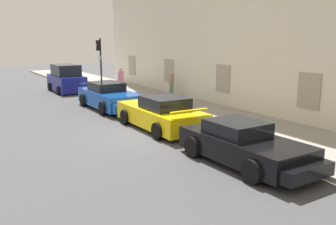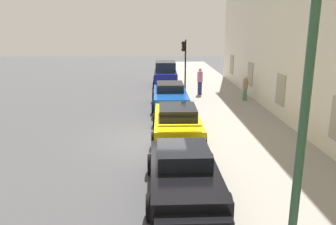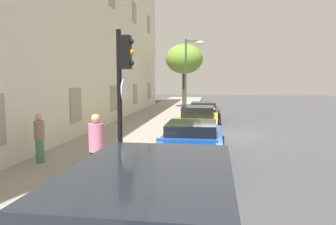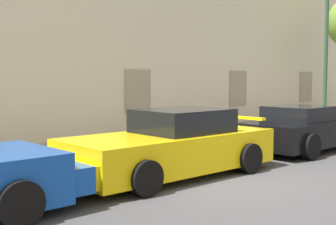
{
  "view_description": "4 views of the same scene",
  "coord_description": "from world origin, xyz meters",
  "px_view_note": "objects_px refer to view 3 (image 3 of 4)",
  "views": [
    {
      "loc": [
        12.49,
        -6.81,
        3.82
      ],
      "look_at": [
        0.89,
        0.44,
        1.0
      ],
      "focal_mm": 39.36,
      "sensor_mm": 36.0,
      "label": 1
    },
    {
      "loc": [
        13.27,
        0.11,
        4.67
      ],
      "look_at": [
        0.02,
        0.56,
        1.21
      ],
      "focal_mm": 35.79,
      "sensor_mm": 36.0,
      "label": 2
    },
    {
      "loc": [
        -16.3,
        0.23,
        2.77
      ],
      "look_at": [
        -0.17,
        2.49,
        1.07
      ],
      "focal_mm": 34.94,
      "sensor_mm": 36.0,
      "label": 3
    },
    {
      "loc": [
        -6.99,
        -5.93,
        2.09
      ],
      "look_at": [
        0.31,
        2.02,
        1.24
      ],
      "focal_mm": 48.08,
      "sensor_mm": 36.0,
      "label": 4
    }
  ],
  "objects_px": {
    "sportscar_yellow_flank": "(197,124)",
    "pedestrian_admiring": "(39,137)",
    "street_lamp": "(191,62)",
    "pedestrian_strolling": "(96,150)",
    "tree_near_kerb": "(184,59)",
    "traffic_light": "(123,87)",
    "sportscar_white_middle": "(204,113)",
    "sportscar_red_lead": "(193,144)"
  },
  "relations": [
    {
      "from": "sportscar_white_middle",
      "to": "pedestrian_strolling",
      "type": "xyz_separation_m",
      "value": [
        -13.6,
        2.15,
        0.48
      ]
    },
    {
      "from": "street_lamp",
      "to": "sportscar_red_lead",
      "type": "bearing_deg",
      "value": -175.85
    },
    {
      "from": "sportscar_red_lead",
      "to": "street_lamp",
      "type": "distance_m",
      "value": 14.53
    },
    {
      "from": "street_lamp",
      "to": "pedestrian_admiring",
      "type": "height_order",
      "value": "street_lamp"
    },
    {
      "from": "sportscar_white_middle",
      "to": "tree_near_kerb",
      "type": "height_order",
      "value": "tree_near_kerb"
    },
    {
      "from": "tree_near_kerb",
      "to": "street_lamp",
      "type": "bearing_deg",
      "value": -167.77
    },
    {
      "from": "traffic_light",
      "to": "pedestrian_admiring",
      "type": "distance_m",
      "value": 4.92
    },
    {
      "from": "sportscar_red_lead",
      "to": "sportscar_yellow_flank",
      "type": "height_order",
      "value": "sportscar_yellow_flank"
    },
    {
      "from": "sportscar_yellow_flank",
      "to": "sportscar_white_middle",
      "type": "height_order",
      "value": "sportscar_yellow_flank"
    },
    {
      "from": "street_lamp",
      "to": "traffic_light",
      "type": "bearing_deg",
      "value": 179.63
    },
    {
      "from": "sportscar_yellow_flank",
      "to": "traffic_light",
      "type": "xyz_separation_m",
      "value": [
        -9.17,
        1.06,
        1.98
      ]
    },
    {
      "from": "sportscar_red_lead",
      "to": "street_lamp",
      "type": "height_order",
      "value": "street_lamp"
    },
    {
      "from": "tree_near_kerb",
      "to": "street_lamp",
      "type": "height_order",
      "value": "tree_near_kerb"
    },
    {
      "from": "pedestrian_strolling",
      "to": "sportscar_white_middle",
      "type": "bearing_deg",
      "value": -9.0
    },
    {
      "from": "sportscar_red_lead",
      "to": "street_lamp",
      "type": "relative_size",
      "value": 0.91
    },
    {
      "from": "sportscar_yellow_flank",
      "to": "sportscar_white_middle",
      "type": "relative_size",
      "value": 1.1
    },
    {
      "from": "sportscar_red_lead",
      "to": "pedestrian_admiring",
      "type": "distance_m",
      "value": 4.87
    },
    {
      "from": "pedestrian_admiring",
      "to": "sportscar_yellow_flank",
      "type": "bearing_deg",
      "value": -36.64
    },
    {
      "from": "sportscar_yellow_flank",
      "to": "sportscar_red_lead",
      "type": "bearing_deg",
      "value": -179.02
    },
    {
      "from": "sportscar_white_middle",
      "to": "pedestrian_admiring",
      "type": "distance_m",
      "value": 12.58
    },
    {
      "from": "tree_near_kerb",
      "to": "sportscar_yellow_flank",
      "type": "bearing_deg",
      "value": -172.11
    },
    {
      "from": "sportscar_red_lead",
      "to": "sportscar_yellow_flank",
      "type": "distance_m",
      "value": 4.91
    },
    {
      "from": "sportscar_yellow_flank",
      "to": "street_lamp",
      "type": "distance_m",
      "value": 9.83
    },
    {
      "from": "street_lamp",
      "to": "pedestrian_strolling",
      "type": "bearing_deg",
      "value": 176.37
    },
    {
      "from": "street_lamp",
      "to": "pedestrian_strolling",
      "type": "xyz_separation_m",
      "value": [
        -17.32,
        1.1,
        -2.93
      ]
    },
    {
      "from": "sportscar_red_lead",
      "to": "pedestrian_strolling",
      "type": "relative_size",
      "value": 2.84
    },
    {
      "from": "sportscar_white_middle",
      "to": "sportscar_red_lead",
      "type": "bearing_deg",
      "value": 179.82
    },
    {
      "from": "tree_near_kerb",
      "to": "street_lamp",
      "type": "xyz_separation_m",
      "value": [
        -4.31,
        -0.93,
        -0.46
      ]
    },
    {
      "from": "sportscar_red_lead",
      "to": "tree_near_kerb",
      "type": "bearing_deg",
      "value": 6.06
    },
    {
      "from": "tree_near_kerb",
      "to": "traffic_light",
      "type": "bearing_deg",
      "value": -177.94
    },
    {
      "from": "sportscar_yellow_flank",
      "to": "pedestrian_admiring",
      "type": "xyz_separation_m",
      "value": [
        -6.19,
        4.61,
        0.33
      ]
    },
    {
      "from": "sportscar_red_lead",
      "to": "traffic_light",
      "type": "xyz_separation_m",
      "value": [
        -4.26,
        1.14,
        1.97
      ]
    },
    {
      "from": "tree_near_kerb",
      "to": "pedestrian_admiring",
      "type": "height_order",
      "value": "tree_near_kerb"
    },
    {
      "from": "sportscar_yellow_flank",
      "to": "pedestrian_strolling",
      "type": "distance_m",
      "value": 8.4
    },
    {
      "from": "sportscar_red_lead",
      "to": "sportscar_yellow_flank",
      "type": "relative_size",
      "value": 0.99
    },
    {
      "from": "sportscar_red_lead",
      "to": "traffic_light",
      "type": "relative_size",
      "value": 1.41
    },
    {
      "from": "tree_near_kerb",
      "to": "pedestrian_admiring",
      "type": "distance_m",
      "value": 20.18
    },
    {
      "from": "pedestrian_admiring",
      "to": "traffic_light",
      "type": "bearing_deg",
      "value": -130.02
    },
    {
      "from": "street_lamp",
      "to": "pedestrian_admiring",
      "type": "distance_m",
      "value": 16.1
    },
    {
      "from": "pedestrian_strolling",
      "to": "sportscar_yellow_flank",
      "type": "bearing_deg",
      "value": -14.06
    },
    {
      "from": "pedestrian_strolling",
      "to": "traffic_light",
      "type": "bearing_deg",
      "value": -136.65
    },
    {
      "from": "traffic_light",
      "to": "pedestrian_strolling",
      "type": "distance_m",
      "value": 2.1
    }
  ]
}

